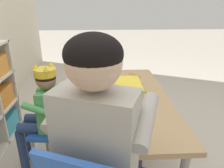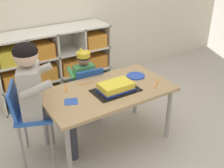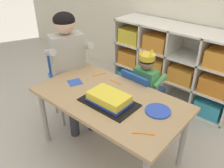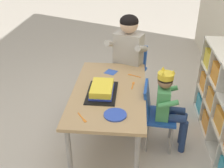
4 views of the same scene
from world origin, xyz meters
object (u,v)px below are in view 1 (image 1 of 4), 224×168
classroom_chair_blue (60,123)px  fork_by_napkin (134,75)px  activity_table (120,104)px  birthday_cake_on_tray (128,89)px  fork_beside_plate_stack (85,121)px  paper_plate_stack (106,77)px  adult_helper_seated (102,133)px  fork_scattered_mid_table (88,105)px  child_with_crown (43,107)px

classroom_chair_blue → fork_by_napkin: (0.43, -0.58, 0.21)m
activity_table → birthday_cake_on_tray: birthday_cake_on_tray is taller
fork_beside_plate_stack → paper_plate_stack: bearing=-76.5°
adult_helper_seated → fork_beside_plate_stack: adult_helper_seated is taller
classroom_chair_blue → fork_by_napkin: classroom_chair_blue is taller
fork_by_napkin → fork_scattered_mid_table: (-0.55, 0.37, 0.00)m
classroom_chair_blue → birthday_cake_on_tray: birthday_cake_on_tray is taller
fork_beside_plate_stack → classroom_chair_blue: bearing=-32.7°
fork_beside_plate_stack → adult_helper_seated: bearing=132.7°
birthday_cake_on_tray → fork_scattered_mid_table: bearing=121.6°
activity_table → fork_beside_plate_stack: (-0.31, 0.21, 0.06)m
activity_table → child_with_crown: size_ratio=1.46×
activity_table → birthday_cake_on_tray: 0.12m
classroom_chair_blue → fork_scattered_mid_table: classroom_chair_blue is taller
classroom_chair_blue → fork_beside_plate_stack: (-0.32, -0.21, 0.21)m
child_with_crown → fork_scattered_mid_table: (-0.13, -0.32, 0.07)m
activity_table → fork_scattered_mid_table: bearing=118.7°
adult_helper_seated → paper_plate_stack: (0.96, -0.04, -0.11)m
classroom_chair_blue → fork_beside_plate_stack: classroom_chair_blue is taller
birthday_cake_on_tray → fork_scattered_mid_table: 0.32m
fork_by_napkin → fork_scattered_mid_table: size_ratio=0.92×
child_with_crown → adult_helper_seated: size_ratio=0.74×
classroom_chair_blue → fork_beside_plate_stack: size_ratio=4.85×
paper_plate_stack → adult_helper_seated: bearing=177.8°
fork_beside_plate_stack → fork_scattered_mid_table: bearing=-66.6°
paper_plate_stack → fork_by_napkin: paper_plate_stack is taller
classroom_chair_blue → adult_helper_seated: size_ratio=0.58×
activity_table → birthday_cake_on_tray: (0.05, -0.06, 0.09)m
paper_plate_stack → fork_beside_plate_stack: paper_plate_stack is taller
birthday_cake_on_tray → activity_table: bearing=131.0°
classroom_chair_blue → child_with_crown: size_ratio=0.79×
child_with_crown → fork_scattered_mid_table: size_ratio=6.07×
classroom_chair_blue → fork_beside_plate_stack: bearing=38.3°
activity_table → adult_helper_seated: (-0.58, 0.12, 0.17)m
paper_plate_stack → birthday_cake_on_tray: bearing=-156.6°
adult_helper_seated → fork_beside_plate_stack: bearing=-50.1°
child_with_crown → fork_beside_plate_stack: bearing=48.9°
paper_plate_stack → classroom_chair_blue: bearing=137.7°
activity_table → fork_beside_plate_stack: 0.38m
activity_table → adult_helper_seated: adult_helper_seated is taller
adult_helper_seated → classroom_chair_blue: bearing=-41.7°
adult_helper_seated → fork_beside_plate_stack: size_ratio=8.30×
fork_by_napkin → fork_scattered_mid_table: bearing=-69.3°
paper_plate_stack → fork_beside_plate_stack: 0.70m
child_with_crown → fork_by_napkin: bearing=126.3°
fork_by_napkin → fork_beside_plate_stack: (-0.75, 0.38, 0.00)m
birthday_cake_on_tray → fork_by_napkin: size_ratio=3.39×
activity_table → paper_plate_stack: 0.39m
activity_table → adult_helper_seated: 0.62m
paper_plate_stack → fork_by_napkin: bearing=-76.8°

